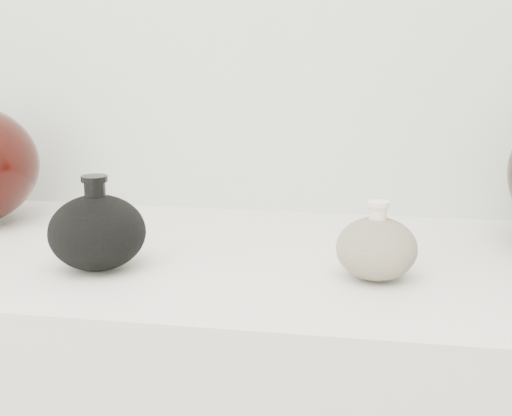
# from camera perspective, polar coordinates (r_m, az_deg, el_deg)

# --- Properties ---
(black_gourd_vase) EXTENTS (0.15, 0.15, 0.12)m
(black_gourd_vase) POSITION_cam_1_polar(r_m,az_deg,el_deg) (0.91, -12.59, -1.85)
(black_gourd_vase) COLOR black
(black_gourd_vase) RESTS_ON display_counter
(cream_gourd_vase) EXTENTS (0.11, 0.11, 0.10)m
(cream_gourd_vase) POSITION_cam_1_polar(r_m,az_deg,el_deg) (0.86, 9.62, -3.16)
(cream_gourd_vase) COLOR beige
(cream_gourd_vase) RESTS_ON display_counter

